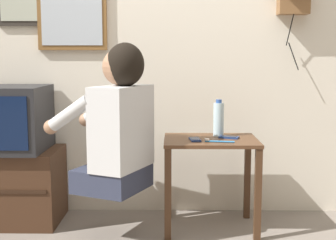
% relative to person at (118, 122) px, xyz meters
% --- Properties ---
extents(wall_back, '(6.80, 0.05, 2.55)m').
position_rel_person_xyz_m(wall_back, '(0.26, 0.57, 0.55)').
color(wall_back, silver).
rests_on(wall_back, ground_plane).
extents(side_table, '(0.59, 0.46, 0.59)m').
position_rel_person_xyz_m(side_table, '(0.57, 0.19, -0.25)').
color(side_table, '#51331E').
rests_on(side_table, ground_plane).
extents(person, '(0.65, 0.60, 0.88)m').
position_rel_person_xyz_m(person, '(0.00, 0.00, 0.00)').
color(person, '#2D3347').
rests_on(person, ground_plane).
extents(tv_stand, '(0.57, 0.45, 0.50)m').
position_rel_person_xyz_m(tv_stand, '(-0.72, 0.30, -0.48)').
color(tv_stand, '#422819').
rests_on(tv_stand, ground_plane).
extents(television, '(0.46, 0.49, 0.42)m').
position_rel_person_xyz_m(television, '(-0.74, 0.28, -0.01)').
color(television, '#232326').
rests_on(television, tv_stand).
extents(wall_mirror, '(0.48, 0.03, 0.64)m').
position_rel_person_xyz_m(wall_mirror, '(-0.37, 0.52, 0.75)').
color(wall_mirror, brown).
extents(cell_phone_held, '(0.08, 0.13, 0.01)m').
position_rel_person_xyz_m(cell_phone_held, '(0.46, 0.13, -0.13)').
color(cell_phone_held, navy).
rests_on(cell_phone_held, side_table).
extents(cell_phone_spare, '(0.14, 0.10, 0.01)m').
position_rel_person_xyz_m(cell_phone_spare, '(0.69, 0.21, -0.13)').
color(cell_phone_spare, navy).
rests_on(cell_phone_spare, side_table).
extents(water_bottle, '(0.07, 0.07, 0.24)m').
position_rel_person_xyz_m(water_bottle, '(0.63, 0.29, -0.02)').
color(water_bottle, silver).
rests_on(water_bottle, side_table).
extents(toothbrush, '(0.18, 0.04, 0.02)m').
position_rel_person_xyz_m(toothbrush, '(0.60, 0.06, -0.12)').
color(toothbrush, '#338CD8').
rests_on(toothbrush, side_table).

